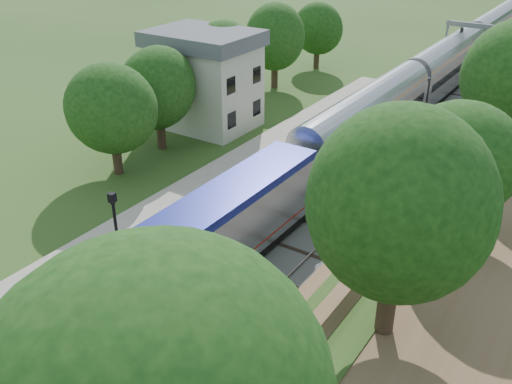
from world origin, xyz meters
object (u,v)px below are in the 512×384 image
Objects in this scene: lamppost_far at (118,243)px; train at (471,51)px; signal_gantry at (486,38)px; station_building at (205,79)px; signal_farside at (421,159)px.

train is at bearing 86.26° from lamppost_far.
train is (-2.47, 5.59, -2.65)m from signal_gantry.
station_building is at bearing 117.42° from lamppost_far.
signal_farside is (3.73, -30.02, -1.19)m from signal_gantry.
train is 23.40× the size of lamppost_far.
signal_farside reaches higher than train.
lamppost_far is (10.66, -20.54, -1.51)m from station_building.
station_building is 23.18m from lamppost_far.
lamppost_far is (-3.34, -51.12, 0.40)m from train.
station_building is 29.94m from signal_gantry.
lamppost_far is at bearing -121.60° from signal_farside.
station_building is 1.02× the size of signal_gantry.
train is (14.00, 30.58, -1.92)m from station_building.
signal_gantry is (16.47, 24.99, 0.73)m from station_building.
signal_farside is at bearing -82.92° from signal_gantry.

